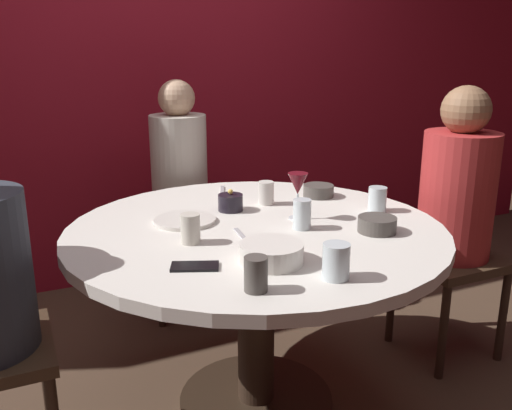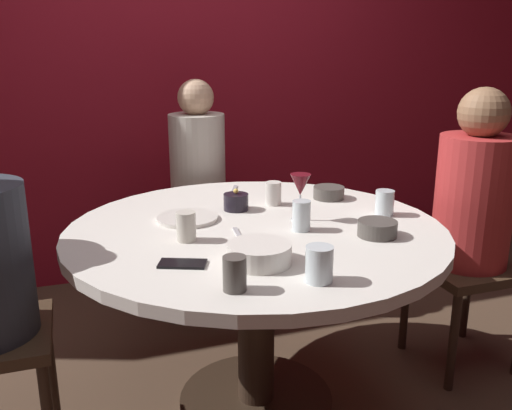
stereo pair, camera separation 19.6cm
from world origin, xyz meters
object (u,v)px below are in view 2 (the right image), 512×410
at_px(bowl_small_white, 329,193).
at_px(cup_near_candle, 235,274).
at_px(cell_phone, 182,264).
at_px(bowl_salad_center, 377,228).
at_px(wine_glass, 300,187).
at_px(candle_holder, 236,202).
at_px(dinner_plate, 187,218).
at_px(bowl_serving_large, 259,254).
at_px(cup_by_left_diner, 273,193).
at_px(seated_diner_back, 198,172).
at_px(cup_by_right_diner, 319,264).
at_px(seated_diner_right, 474,201).
at_px(cup_beside_wine, 301,216).
at_px(cup_far_edge, 385,203).
at_px(cup_center_front, 186,226).
at_px(dining_table, 256,264).

bearing_deg(bowl_small_white, cup_near_candle, -130.48).
distance_m(cell_phone, bowl_salad_center, 0.68).
height_order(wine_glass, bowl_small_white, wine_glass).
xyz_separation_m(candle_holder, dinner_plate, (-0.21, -0.07, -0.03)).
relative_size(bowl_serving_large, cup_by_left_diner, 2.05).
bearing_deg(seated_diner_back, cup_by_left_diner, 12.98).
relative_size(dinner_plate, cup_by_right_diner, 2.24).
xyz_separation_m(bowl_salad_center, bowl_small_white, (0.06, 0.49, -0.00)).
distance_m(seated_diner_right, bowl_serving_large, 1.10).
xyz_separation_m(candle_holder, bowl_salad_center, (0.37, -0.45, -0.01)).
height_order(bowl_small_white, cup_beside_wine, cup_beside_wine).
relative_size(wine_glass, cup_by_right_diner, 1.73).
distance_m(dinner_plate, cup_beside_wine, 0.43).
xyz_separation_m(bowl_serving_large, cup_by_left_diner, (0.26, 0.58, 0.02)).
bearing_deg(seated_diner_back, cup_by_right_diner, 0.39).
bearing_deg(candle_holder, seated_diner_back, 89.33).
xyz_separation_m(seated_diner_back, cup_far_edge, (0.51, -0.96, 0.05)).
height_order(cup_center_front, cup_far_edge, cup_center_front).
distance_m(cell_phone, cup_center_front, 0.22).
distance_m(cup_by_right_diner, cup_beside_wine, 0.44).
distance_m(dining_table, candle_holder, 0.29).
bearing_deg(cup_by_right_diner, bowl_salad_center, 38.81).
relative_size(seated_diner_right, cup_by_left_diner, 12.77).
bearing_deg(wine_glass, cup_far_edge, -7.17).
relative_size(cup_near_candle, cup_by_left_diner, 1.01).
height_order(seated_diner_right, wine_glass, seated_diner_right).
distance_m(bowl_small_white, cup_by_right_diner, 0.87).
xyz_separation_m(bowl_serving_large, cup_by_right_diner, (0.11, -0.18, 0.02)).
bearing_deg(cup_by_right_diner, dining_table, 91.11).
bearing_deg(dining_table, bowl_small_white, 31.91).
height_order(seated_diner_right, dinner_plate, seated_diner_right).
height_order(bowl_salad_center, cup_far_edge, cup_far_edge).
relative_size(bowl_salad_center, cup_by_left_diner, 1.42).
xyz_separation_m(dining_table, wine_glass, (0.18, 0.02, 0.28)).
xyz_separation_m(seated_diner_back, cell_phone, (-0.32, -1.20, 0.00)).
bearing_deg(cup_center_front, seated_diner_back, 74.99).
xyz_separation_m(seated_diner_back, dinner_plate, (-0.22, -0.78, 0.01)).
relative_size(candle_holder, cup_far_edge, 1.01).
relative_size(cup_by_left_diner, cup_by_right_diner, 0.93).
bearing_deg(wine_glass, cup_beside_wine, -110.56).
xyz_separation_m(bowl_salad_center, cup_near_candle, (-0.58, -0.26, 0.02)).
xyz_separation_m(seated_diner_right, cup_near_candle, (-1.17, -0.49, 0.04)).
bearing_deg(seated_diner_right, bowl_small_white, -25.69).
distance_m(seated_diner_right, cell_phone, 1.30).
bearing_deg(cup_by_right_diner, seated_diner_back, 90.39).
bearing_deg(cup_by_right_diner, candle_holder, 91.42).
bearing_deg(candle_holder, bowl_salad_center, -51.03).
relative_size(bowl_small_white, cup_near_candle, 1.37).
relative_size(cell_phone, cup_by_right_diner, 1.37).
height_order(candle_holder, cup_beside_wine, cup_beside_wine).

